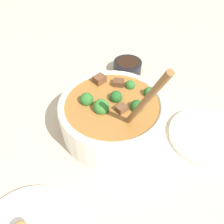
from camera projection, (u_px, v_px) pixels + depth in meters
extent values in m
plane|color=#C6B293|center=(112.00, 129.00, 0.57)|extent=(4.00, 4.00, 0.00)
cylinder|color=white|center=(112.00, 117.00, 0.54)|extent=(0.25, 0.25, 0.09)
torus|color=white|center=(112.00, 104.00, 0.50)|extent=(0.25, 0.25, 0.02)
cylinder|color=#9E662D|center=(112.00, 112.00, 0.52)|extent=(0.23, 0.23, 0.06)
sphere|color=#387F33|center=(101.00, 107.00, 0.48)|extent=(0.04, 0.04, 0.04)
cylinder|color=#6B9956|center=(102.00, 115.00, 0.50)|extent=(0.01, 0.01, 0.02)
sphere|color=#235B23|center=(114.00, 96.00, 0.51)|extent=(0.03, 0.03, 0.03)
cylinder|color=#6B9956|center=(114.00, 103.00, 0.52)|extent=(0.01, 0.01, 0.01)
sphere|color=#235B23|center=(137.00, 106.00, 0.49)|extent=(0.03, 0.03, 0.03)
cylinder|color=#6B9956|center=(136.00, 113.00, 0.50)|extent=(0.01, 0.01, 0.01)
sphere|color=#2D6B28|center=(149.00, 92.00, 0.52)|extent=(0.02, 0.02, 0.02)
cylinder|color=#6B9956|center=(148.00, 98.00, 0.53)|extent=(0.01, 0.01, 0.01)
sphere|color=#2D6B28|center=(87.00, 99.00, 0.50)|extent=(0.03, 0.03, 0.03)
cylinder|color=#6B9956|center=(87.00, 106.00, 0.52)|extent=(0.01, 0.01, 0.01)
sphere|color=#2D6B28|center=(131.00, 86.00, 0.54)|extent=(0.02, 0.02, 0.02)
cylinder|color=#6B9956|center=(130.00, 91.00, 0.55)|extent=(0.01, 0.01, 0.01)
cube|color=brown|center=(99.00, 80.00, 0.55)|extent=(0.03, 0.03, 0.02)
cube|color=brown|center=(118.00, 83.00, 0.55)|extent=(0.03, 0.03, 0.02)
cube|color=brown|center=(121.00, 109.00, 0.48)|extent=(0.02, 0.03, 0.02)
ellipsoid|color=brown|center=(127.00, 122.00, 0.47)|extent=(0.04, 0.03, 0.01)
cylinder|color=brown|center=(144.00, 103.00, 0.38)|extent=(0.09, 0.05, 0.19)
cylinder|color=black|center=(127.00, 67.00, 0.73)|extent=(0.09, 0.09, 0.04)
cylinder|color=black|center=(128.00, 63.00, 0.72)|extent=(0.08, 0.08, 0.01)
cylinder|color=white|center=(207.00, 136.00, 0.55)|extent=(0.19, 0.19, 0.01)
torus|color=white|center=(208.00, 135.00, 0.54)|extent=(0.18, 0.18, 0.01)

